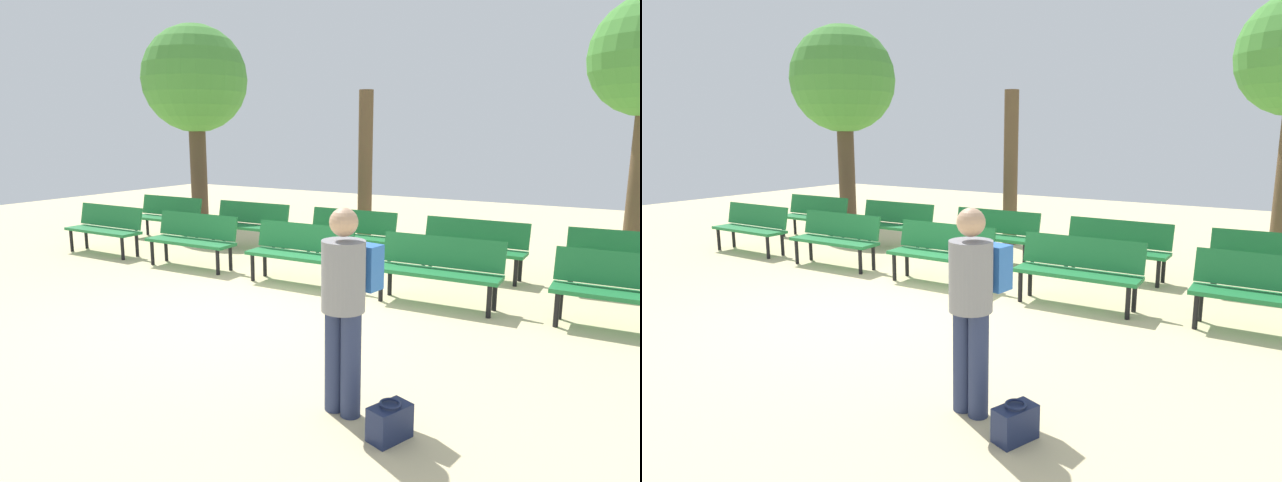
# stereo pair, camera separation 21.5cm
# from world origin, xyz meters

# --- Properties ---
(ground_plane) EXTENTS (25.47, 25.47, 0.00)m
(ground_plane) POSITION_xyz_m (0.00, 0.00, 0.00)
(ground_plane) COLOR beige
(bench_r0_c0) EXTENTS (1.60, 0.49, 0.87)m
(bench_r0_c0) POSITION_xyz_m (-4.21, 1.44, 0.50)
(bench_r0_c0) COLOR #1E7238
(bench_r0_c0) RESTS_ON ground_plane
(bench_r0_c1) EXTENTS (1.62, 0.54, 0.87)m
(bench_r0_c1) POSITION_xyz_m (-2.11, 1.50, 0.50)
(bench_r0_c1) COLOR #1E7238
(bench_r0_c1) RESTS_ON ground_plane
(bench_r0_c2) EXTENTS (1.61, 0.53, 0.87)m
(bench_r0_c2) POSITION_xyz_m (-0.02, 1.54, 0.50)
(bench_r0_c2) COLOR #1E7238
(bench_r0_c2) RESTS_ON ground_plane
(bench_r0_c3) EXTENTS (1.62, 0.54, 0.87)m
(bench_r0_c3) POSITION_xyz_m (2.06, 1.60, 0.50)
(bench_r0_c3) COLOR #1E7238
(bench_r0_c3) RESTS_ON ground_plane
(bench_r0_c4) EXTENTS (1.61, 0.51, 0.87)m
(bench_r0_c4) POSITION_xyz_m (4.21, 1.73, 0.50)
(bench_r0_c4) COLOR #1E7238
(bench_r0_c4) RESTS_ON ground_plane
(bench_r1_c0) EXTENTS (1.61, 0.52, 0.87)m
(bench_r1_c0) POSITION_xyz_m (-4.30, 3.04, 0.50)
(bench_r1_c0) COLOR #1E7238
(bench_r1_c0) RESTS_ON ground_plane
(bench_r1_c1) EXTENTS (1.62, 0.54, 0.87)m
(bench_r1_c1) POSITION_xyz_m (-2.22, 3.15, 0.50)
(bench_r1_c1) COLOR #1E7238
(bench_r1_c1) RESTS_ON ground_plane
(bench_r1_c2) EXTENTS (1.61, 0.51, 0.87)m
(bench_r1_c2) POSITION_xyz_m (-0.09, 3.22, 0.50)
(bench_r1_c2) COLOR #1E7238
(bench_r1_c2) RESTS_ON ground_plane
(bench_r1_c3) EXTENTS (1.60, 0.48, 0.87)m
(bench_r1_c3) POSITION_xyz_m (2.04, 3.24, 0.50)
(bench_r1_c3) COLOR #1E7238
(bench_r1_c3) RESTS_ON ground_plane
(bench_r1_c4) EXTENTS (1.62, 0.57, 0.87)m
(bench_r1_c4) POSITION_xyz_m (4.14, 3.31, 0.50)
(bench_r1_c4) COLOR #1E7238
(bench_r1_c4) RESTS_ON ground_plane
(tree_1) EXTENTS (2.44, 2.44, 4.63)m
(tree_1) POSITION_xyz_m (-5.06, 4.83, 3.35)
(tree_1) COLOR #4C3A28
(tree_1) RESTS_ON ground_plane
(tree_2) EXTENTS (0.28, 0.28, 2.99)m
(tree_2) POSITION_xyz_m (-0.55, 4.69, 1.50)
(tree_2) COLOR brown
(tree_2) RESTS_ON ground_plane
(visitor_with_backpack) EXTENTS (0.39, 0.56, 1.65)m
(visitor_with_backpack) POSITION_xyz_m (2.37, -1.49, 0.94)
(visitor_with_backpack) COLOR navy
(visitor_with_backpack) RESTS_ON ground_plane
(handbag) EXTENTS (0.28, 0.36, 0.29)m
(handbag) POSITION_xyz_m (2.85, -1.69, 0.13)
(handbag) COLOR #192347
(handbag) RESTS_ON ground_plane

